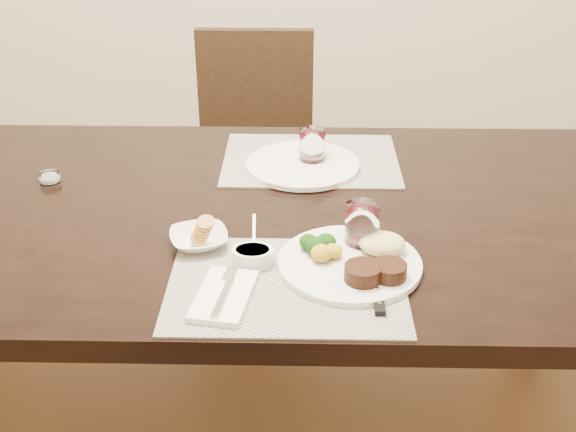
{
  "coord_description": "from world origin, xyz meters",
  "views": [
    {
      "loc": [
        0.17,
        -1.48,
        1.54
      ],
      "look_at": [
        0.14,
        -0.17,
        0.82
      ],
      "focal_mm": 45.0,
      "sensor_mm": 36.0,
      "label": 1
    }
  ],
  "objects_px": {
    "chair_far": "(255,146)",
    "far_plate": "(303,165)",
    "dinner_plate": "(357,260)",
    "cracker_bowl": "(199,238)",
    "steak_knife": "(377,291)",
    "wine_glass_near": "(362,229)"
  },
  "relations": [
    {
      "from": "wine_glass_near",
      "to": "far_plate",
      "type": "bearing_deg",
      "value": 107.34
    },
    {
      "from": "dinner_plate",
      "to": "wine_glass_near",
      "type": "xyz_separation_m",
      "value": [
        0.01,
        0.08,
        0.03
      ]
    },
    {
      "from": "wine_glass_near",
      "to": "far_plate",
      "type": "height_order",
      "value": "wine_glass_near"
    },
    {
      "from": "dinner_plate",
      "to": "steak_knife",
      "type": "height_order",
      "value": "dinner_plate"
    },
    {
      "from": "cracker_bowl",
      "to": "chair_far",
      "type": "bearing_deg",
      "value": 87.74
    },
    {
      "from": "steak_knife",
      "to": "far_plate",
      "type": "distance_m",
      "value": 0.58
    },
    {
      "from": "chair_far",
      "to": "steak_knife",
      "type": "bearing_deg",
      "value": -76.15
    },
    {
      "from": "steak_knife",
      "to": "far_plate",
      "type": "height_order",
      "value": "same"
    },
    {
      "from": "cracker_bowl",
      "to": "far_plate",
      "type": "relative_size",
      "value": 0.51
    },
    {
      "from": "steak_knife",
      "to": "cracker_bowl",
      "type": "xyz_separation_m",
      "value": [
        -0.36,
        0.17,
        0.01
      ]
    },
    {
      "from": "dinner_plate",
      "to": "cracker_bowl",
      "type": "relative_size",
      "value": 1.95
    },
    {
      "from": "chair_far",
      "to": "far_plate",
      "type": "xyz_separation_m",
      "value": [
        0.17,
        -0.72,
        0.26
      ]
    },
    {
      "from": "steak_knife",
      "to": "cracker_bowl",
      "type": "bearing_deg",
      "value": 155.17
    },
    {
      "from": "far_plate",
      "to": "steak_knife",
      "type": "bearing_deg",
      "value": -75.85
    },
    {
      "from": "far_plate",
      "to": "wine_glass_near",
      "type": "bearing_deg",
      "value": -72.66
    },
    {
      "from": "dinner_plate",
      "to": "cracker_bowl",
      "type": "height_order",
      "value": "cracker_bowl"
    },
    {
      "from": "steak_knife",
      "to": "far_plate",
      "type": "xyz_separation_m",
      "value": [
        -0.14,
        0.56,
        0.0
      ]
    },
    {
      "from": "dinner_plate",
      "to": "wine_glass_near",
      "type": "distance_m",
      "value": 0.09
    },
    {
      "from": "dinner_plate",
      "to": "far_plate",
      "type": "height_order",
      "value": "dinner_plate"
    },
    {
      "from": "chair_far",
      "to": "far_plate",
      "type": "relative_size",
      "value": 3.07
    },
    {
      "from": "dinner_plate",
      "to": "wine_glass_near",
      "type": "bearing_deg",
      "value": 56.53
    },
    {
      "from": "cracker_bowl",
      "to": "far_plate",
      "type": "bearing_deg",
      "value": 61.09
    }
  ]
}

